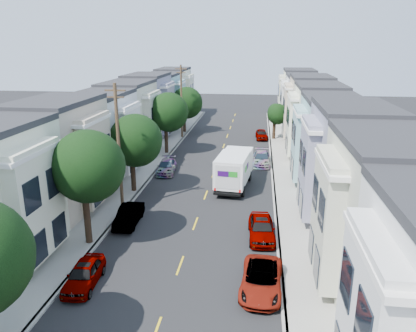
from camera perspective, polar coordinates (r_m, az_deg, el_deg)
ground at (r=30.71m, az=-1.79°, el=-8.12°), size 160.00×160.00×0.00m
road_slab at (r=44.62m, az=1.20°, el=0.03°), size 12.00×70.00×0.02m
curb_left at (r=45.60m, az=-6.38°, el=0.38°), size 0.30×70.00×0.15m
curb_right at (r=44.41m, az=8.98°, el=-0.18°), size 0.30×70.00×0.15m
sidewalk_left at (r=45.92m, az=-7.96°, el=0.44°), size 2.60×70.00×0.15m
sidewalk_right at (r=44.48m, az=10.66°, el=-0.24°), size 2.60×70.00×0.15m
centerline at (r=44.62m, az=1.20°, el=0.01°), size 0.12×70.00×0.01m
townhouse_row_left at (r=47.06m, az=-12.43°, el=0.51°), size 5.00×70.00×8.50m
townhouse_row_right at (r=44.91m, az=15.49°, el=-0.51°), size 5.00×70.00×8.50m
tree_b at (r=26.85m, az=-16.69°, el=-0.09°), size 4.70×4.70×7.85m
tree_c at (r=36.13m, az=-10.29°, el=3.52°), size 4.70×4.70×7.15m
tree_d at (r=48.73m, az=-5.66°, el=7.53°), size 4.70×4.70×7.45m
tree_e at (r=60.62m, az=-3.10°, el=8.86°), size 4.70×4.70×6.84m
tree_far_r at (r=56.87m, az=9.67°, el=7.16°), size 2.87×2.87×5.04m
utility_pole_near at (r=32.32m, az=-12.43°, el=2.48°), size 1.60×0.26×10.00m
utility_pole_far at (r=57.02m, az=-3.75°, el=9.02°), size 1.60×0.26×10.00m
fedex_truck at (r=37.72m, az=3.70°, el=-0.30°), size 2.64×6.85×3.29m
lead_sedan at (r=44.54m, az=3.42°, el=0.84°), size 2.27×4.56×1.32m
parked_left_b at (r=24.33m, az=-17.03°, el=-14.39°), size 1.82×4.17×1.32m
parked_left_c at (r=30.94m, az=-11.07°, el=-6.88°), size 1.57×4.11×1.35m
parked_left_d at (r=42.33m, az=-5.85°, el=-0.11°), size 2.19×4.44×1.29m
parked_right_a at (r=23.08m, az=7.52°, el=-15.59°), size 2.45×4.86×1.32m
parked_right_b at (r=28.51m, az=7.53°, el=-8.67°), size 2.04×4.73×1.50m
parked_right_c at (r=45.28m, az=7.53°, el=1.03°), size 1.95×4.61×1.38m
parked_right_d at (r=57.42m, az=7.53°, el=4.42°), size 1.86×4.23×1.34m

